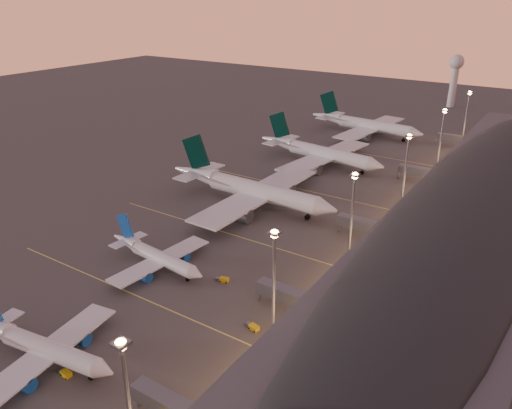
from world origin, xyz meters
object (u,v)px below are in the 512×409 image
object	(u,v)px
airliner_narrow_south	(39,346)
airliner_wide_mid	(319,152)
airliner_wide_far	(365,125)
baggage_tug_c	(223,279)
airliner_wide_near	(249,189)
baggage_tug_a	(65,373)
baggage_tug_d	(253,327)
airliner_narrow_north	(156,256)
radar_tower	(455,72)

from	to	relation	value
airliner_narrow_south	airliner_wide_mid	bearing A→B (deg)	85.73
airliner_wide_far	baggage_tug_c	world-z (taller)	airliner_wide_far
airliner_wide_near	airliner_wide_far	xyz separation A→B (m)	(-1.32, 108.62, -0.41)
airliner_wide_near	baggage_tug_a	xyz separation A→B (m)	(17.55, -90.04, -5.13)
airliner_wide_near	airliner_narrow_south	bearing A→B (deg)	-82.38
airliner_narrow_south	baggage_tug_d	world-z (taller)	airliner_narrow_south
airliner_wide_far	baggage_tug_c	size ratio (longest dim) A/B	17.00
baggage_tug_c	baggage_tug_d	distance (m)	21.16
airliner_wide_mid	baggage_tug_a	bearing A→B (deg)	-75.92
airliner_wide_near	airliner_wide_mid	size ratio (longest dim) A/B	1.09
airliner_narrow_north	airliner_wide_far	distance (m)	158.32
baggage_tug_c	airliner_narrow_south	bearing A→B (deg)	-120.14
airliner_narrow_south	airliner_wide_far	size ratio (longest dim) A/B	0.59
airliner_wide_far	baggage_tug_d	xyz separation A→B (m)	(41.47, -166.43, -4.70)
airliner_wide_mid	baggage_tug_a	xyz separation A→B (m)	(17.25, -142.96, -4.64)
baggage_tug_a	airliner_narrow_north	bearing A→B (deg)	115.23
radar_tower	baggage_tug_d	xyz separation A→B (m)	(20.75, -260.01, -21.40)
airliner_narrow_south	airliner_wide_mid	size ratio (longest dim) A/B	0.60
airliner_wide_far	baggage_tug_d	distance (m)	171.59
airliner_wide_far	radar_tower	bearing A→B (deg)	83.45
airliner_narrow_north	airliner_wide_far	world-z (taller)	airliner_wide_far
airliner_narrow_south	airliner_wide_near	xyz separation A→B (m)	(-10.09, 89.92, 2.14)
airliner_narrow_north	baggage_tug_c	size ratio (longest dim) A/B	9.45
airliner_narrow_north	baggage_tug_a	size ratio (longest dim) A/B	9.94
airliner_wide_near	airliner_wide_mid	xyz separation A→B (m)	(0.30, 52.91, -0.49)
airliner_narrow_north	airliner_narrow_south	bearing A→B (deg)	-75.06
airliner_wide_near	baggage_tug_d	bearing A→B (deg)	-54.00
airliner_narrow_north	airliner_wide_near	distance (m)	49.78
airliner_narrow_north	radar_tower	size ratio (longest dim) A/B	1.08
airliner_narrow_north	baggage_tug_c	xyz separation A→B (m)	(19.60, 3.86, -2.76)
airliner_wide_mid	baggage_tug_c	world-z (taller)	airliner_wide_mid
airliner_wide_mid	airliner_wide_far	bearing A→B (deg)	98.87
airliner_narrow_north	baggage_tug_c	distance (m)	20.16
airliner_narrow_north	baggage_tug_d	world-z (taller)	airliner_narrow_north
baggage_tug_d	radar_tower	bearing A→B (deg)	106.57
baggage_tug_a	baggage_tug_c	bearing A→B (deg)	88.93
radar_tower	baggage_tug_a	bearing A→B (deg)	-90.36
baggage_tug_d	airliner_wide_mid	bearing A→B (deg)	121.80
airliner_narrow_south	airliner_wide_near	bearing A→B (deg)	88.22
airliner_narrow_north	airliner_wide_mid	size ratio (longest dim) A/B	0.57
airliner_wide_near	radar_tower	world-z (taller)	radar_tower
airliner_narrow_north	radar_tower	bearing A→B (deg)	91.49
airliner_narrow_north	airliner_wide_near	xyz separation A→B (m)	(-3.16, 49.62, 2.36)
baggage_tug_c	baggage_tug_a	bearing A→B (deg)	-110.85
airliner_narrow_north	baggage_tug_a	bearing A→B (deg)	-65.23
baggage_tug_a	baggage_tug_d	size ratio (longest dim) A/B	0.95
airliner_narrow_north	airliner_wide_mid	bearing A→B (deg)	96.77
radar_tower	baggage_tug_d	world-z (taller)	radar_tower
airliner_wide_mid	airliner_wide_far	size ratio (longest dim) A/B	0.98
baggage_tug_a	baggage_tug_c	size ratio (longest dim) A/B	0.95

